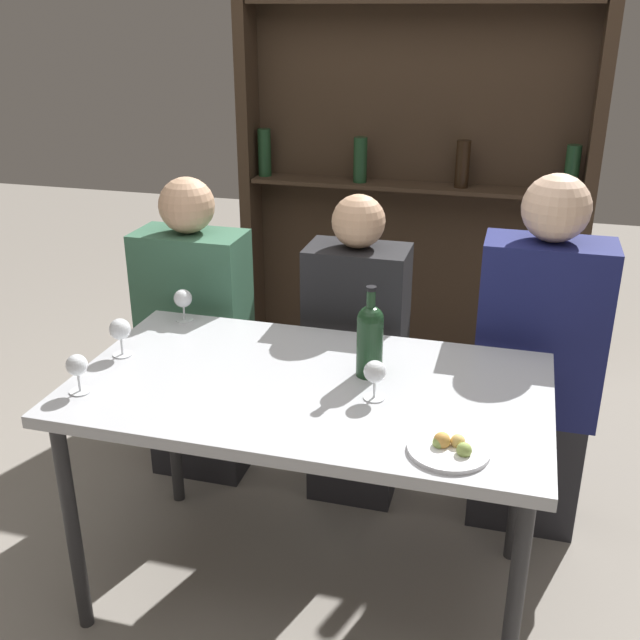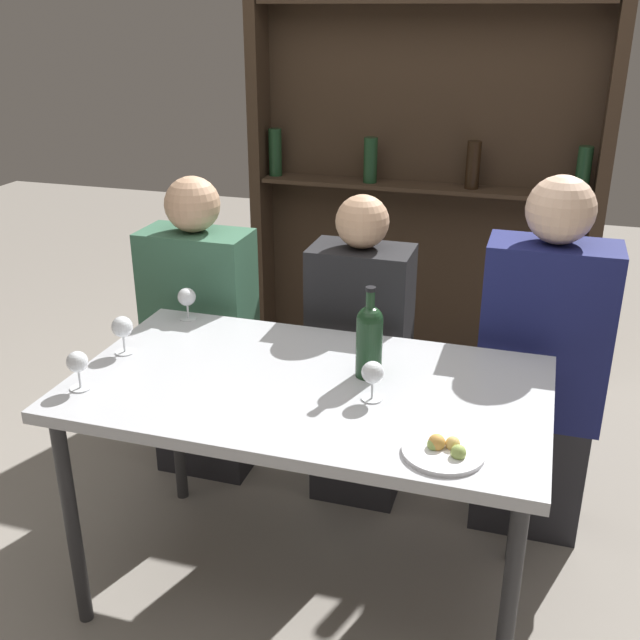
% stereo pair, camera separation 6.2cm
% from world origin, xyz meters
% --- Properties ---
extents(ground_plane, '(10.00, 10.00, 0.00)m').
position_xyz_m(ground_plane, '(0.00, 0.00, 0.00)').
color(ground_plane, gray).
extents(dining_table, '(1.38, 0.79, 0.76)m').
position_xyz_m(dining_table, '(0.00, 0.00, 0.70)').
color(dining_table, '#B7BABF').
rests_on(dining_table, ground_plane).
extents(wine_rack_wall, '(1.74, 0.21, 2.05)m').
position_xyz_m(wine_rack_wall, '(-0.00, 1.86, 1.04)').
color(wine_rack_wall, '#38281C').
rests_on(wine_rack_wall, ground_plane).
extents(wine_bottle, '(0.08, 0.08, 0.28)m').
position_xyz_m(wine_bottle, '(0.16, 0.09, 0.89)').
color(wine_bottle, '#19381E').
rests_on(wine_bottle, dining_table).
extents(wine_glass_0, '(0.06, 0.06, 0.12)m').
position_xyz_m(wine_glass_0, '(0.20, -0.04, 0.84)').
color(wine_glass_0, silver).
rests_on(wine_glass_0, dining_table).
extents(wine_glass_1, '(0.06, 0.06, 0.12)m').
position_xyz_m(wine_glass_1, '(-0.61, -0.23, 0.84)').
color(wine_glass_1, silver).
rests_on(wine_glass_1, dining_table).
extents(wine_glass_2, '(0.06, 0.06, 0.11)m').
position_xyz_m(wine_glass_2, '(-0.55, 0.33, 0.84)').
color(wine_glass_2, silver).
rests_on(wine_glass_2, dining_table).
extents(wine_glass_3, '(0.07, 0.07, 0.12)m').
position_xyz_m(wine_glass_3, '(-0.62, 0.02, 0.85)').
color(wine_glass_3, silver).
rests_on(wine_glass_3, dining_table).
extents(food_plate_0, '(0.20, 0.20, 0.05)m').
position_xyz_m(food_plate_0, '(0.43, -0.26, 0.77)').
color(food_plate_0, white).
rests_on(food_plate_0, dining_table).
extents(seated_person_left, '(0.41, 0.22, 1.21)m').
position_xyz_m(seated_person_left, '(-0.62, 0.57, 0.57)').
color(seated_person_left, '#26262B').
rests_on(seated_person_left, ground_plane).
extents(seated_person_center, '(0.36, 0.22, 1.19)m').
position_xyz_m(seated_person_center, '(0.01, 0.57, 0.56)').
color(seated_person_center, '#26262B').
rests_on(seated_person_center, ground_plane).
extents(seated_person_right, '(0.42, 0.22, 1.30)m').
position_xyz_m(seated_person_right, '(0.65, 0.57, 0.61)').
color(seated_person_right, '#26262B').
rests_on(seated_person_right, ground_plane).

